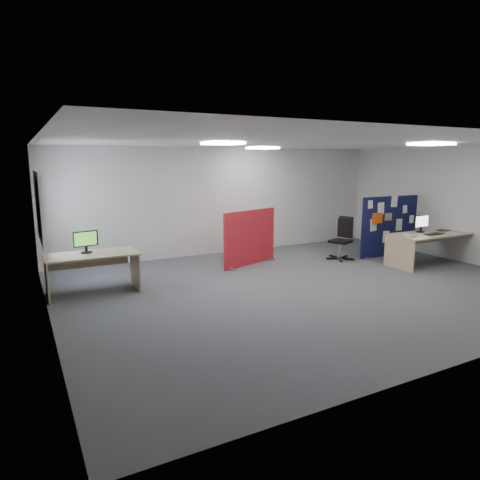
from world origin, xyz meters
name	(u,v)px	position (x,y,z in m)	size (l,w,h in m)	color
floor	(305,286)	(0.00, 0.00, 0.00)	(9.00, 9.00, 0.00)	#4D4F54
ceiling	(309,142)	(0.00, 0.00, 2.70)	(9.00, 7.00, 0.02)	white
wall_back	(226,201)	(0.00, 3.50, 1.35)	(9.00, 0.02, 2.70)	silver
wall_left	(44,235)	(-4.50, 0.00, 1.35)	(0.02, 7.00, 2.70)	silver
wall_right	(462,205)	(4.50, 0.00, 1.35)	(0.02, 7.00, 2.70)	silver
window	(40,207)	(-4.44, 2.00, 1.55)	(0.06, 1.70, 1.30)	white
ceiling_lights	(302,145)	(0.33, 0.67, 2.67)	(4.10, 4.10, 0.04)	white
navy_divider	(389,226)	(3.46, 1.22, 0.76)	(1.82, 0.30, 1.54)	#0E0E34
main_desk	(428,240)	(3.58, 0.14, 0.57)	(2.01, 0.89, 0.73)	tan
monitor_main	(421,223)	(3.51, 0.30, 0.95)	(0.46, 0.19, 0.40)	black
keyboard	(434,234)	(3.51, -0.05, 0.74)	(0.45, 0.18, 0.03)	black
mouse	(445,232)	(3.93, -0.02, 0.74)	(0.10, 0.06, 0.03)	#95969A
paper_tray	(443,230)	(4.17, 0.20, 0.74)	(0.28, 0.22, 0.01)	black
red_divider	(250,238)	(-0.10, 2.02, 0.62)	(1.61, 0.61, 1.26)	#AF1D16
second_desk	(92,263)	(-3.68, 1.46, 0.55)	(1.59, 0.80, 0.73)	tan
monitor_second	(86,241)	(-3.75, 1.54, 0.95)	(0.44, 0.20, 0.40)	black
office_chair	(343,236)	(2.18, 1.46, 0.58)	(0.68, 0.65, 1.02)	black
desk_papers	(422,235)	(3.20, 0.02, 0.73)	(1.46, 0.72, 0.00)	white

